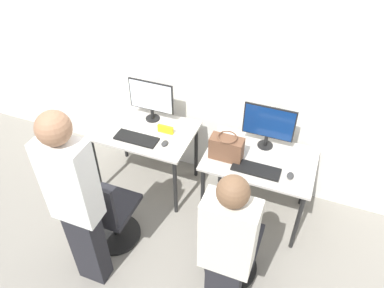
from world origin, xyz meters
TOP-DOWN VIEW (x-y plane):
  - ground_plane at (0.00, 0.00)m, footprint 20.00×20.00m
  - wall_back at (0.00, 0.80)m, footprint 12.00×0.05m
  - desk_left at (-0.59, 0.34)m, footprint 1.00×0.68m
  - monitor_left at (-0.59, 0.54)m, footprint 0.47×0.15m
  - keyboard_left at (-0.59, 0.17)m, footprint 0.43×0.16m
  - mouse_left at (-0.30, 0.20)m, footprint 0.06×0.09m
  - office_chair_left at (-0.57, -0.49)m, footprint 0.48×0.48m
  - person_left at (-0.53, -0.86)m, footprint 0.36×0.23m
  - desk_right at (0.59, 0.34)m, footprint 1.00×0.68m
  - monitor_right at (0.59, 0.53)m, footprint 0.47×0.15m
  - keyboard_right at (0.59, 0.17)m, footprint 0.43×0.16m
  - mouse_right at (0.89, 0.20)m, footprint 0.06×0.09m
  - office_chair_right at (0.57, -0.43)m, footprint 0.48×0.48m
  - person_right at (0.62, -0.79)m, footprint 0.36×0.20m
  - handbag at (0.29, 0.24)m, footprint 0.30×0.18m
  - placard_left at (-0.37, 0.37)m, footprint 0.16×0.03m

SIDE VIEW (x-z plane):
  - ground_plane at x=0.00m, z-range 0.00..0.00m
  - office_chair_left at x=-0.57m, z-range -0.08..0.81m
  - office_chair_right at x=0.57m, z-range -0.08..0.81m
  - desk_left at x=-0.59m, z-range 0.28..1.02m
  - desk_right at x=0.59m, z-range 0.28..1.02m
  - keyboard_left at x=-0.59m, z-range 0.74..0.76m
  - keyboard_right at x=0.59m, z-range 0.74..0.76m
  - mouse_left at x=-0.30m, z-range 0.74..0.77m
  - mouse_right at x=0.89m, z-range 0.74..0.77m
  - placard_left at x=-0.37m, z-range 0.74..0.82m
  - person_right at x=0.62m, z-range 0.06..1.61m
  - handbag at x=0.29m, z-range 0.73..0.98m
  - person_left at x=-0.53m, z-range 0.09..1.84m
  - monitor_left at x=-0.59m, z-range 0.77..1.21m
  - monitor_right at x=0.59m, z-range 0.77..1.21m
  - wall_back at x=0.00m, z-range 0.00..2.80m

